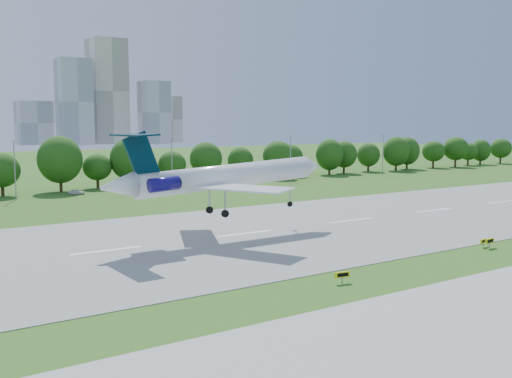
% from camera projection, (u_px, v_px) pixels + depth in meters
% --- Properties ---
extents(ground, '(600.00, 600.00, 0.00)m').
position_uv_depth(ground, '(371.00, 273.00, 59.66)').
color(ground, '#2D5A17').
rests_on(ground, ground).
extents(runway, '(400.00, 45.00, 0.08)m').
position_uv_depth(runway, '(245.00, 234.00, 80.48)').
color(runway, gray).
rests_on(runway, ground).
extents(tree_line, '(288.40, 8.40, 10.40)m').
position_uv_depth(tree_line, '(96.00, 163.00, 135.59)').
color(tree_line, '#382314').
rests_on(tree_line, ground).
extents(light_poles, '(175.90, 0.25, 12.19)m').
position_uv_depth(light_poles, '(99.00, 165.00, 125.89)').
color(light_poles, gray).
rests_on(light_poles, ground).
extents(skyline, '(127.00, 52.00, 80.00)m').
position_uv_depth(skyline, '(104.00, 104.00, 435.78)').
color(skyline, '#B2B2B7').
rests_on(skyline, ground).
extents(airliner, '(34.93, 25.42, 11.59)m').
position_uv_depth(airliner, '(217.00, 176.00, 77.04)').
color(airliner, white).
rests_on(airliner, ground).
extents(taxi_sign_left, '(1.64, 0.50, 1.15)m').
position_uv_depth(taxi_sign_left, '(342.00, 275.00, 55.65)').
color(taxi_sign_left, gray).
rests_on(taxi_sign_left, ground).
extents(taxi_sign_centre, '(1.77, 0.38, 1.24)m').
position_uv_depth(taxi_sign_centre, '(490.00, 241.00, 71.37)').
color(taxi_sign_centre, gray).
rests_on(taxi_sign_centre, ground).
extents(taxi_sign_right, '(1.49, 0.53, 1.05)m').
position_uv_depth(taxi_sign_right, '(483.00, 241.00, 71.95)').
color(taxi_sign_right, gray).
rests_on(taxi_sign_right, ground).
extents(service_vehicle_b, '(3.83, 2.74, 1.21)m').
position_uv_depth(service_vehicle_b, '(76.00, 192.00, 125.19)').
color(service_vehicle_b, silver).
rests_on(service_vehicle_b, ground).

